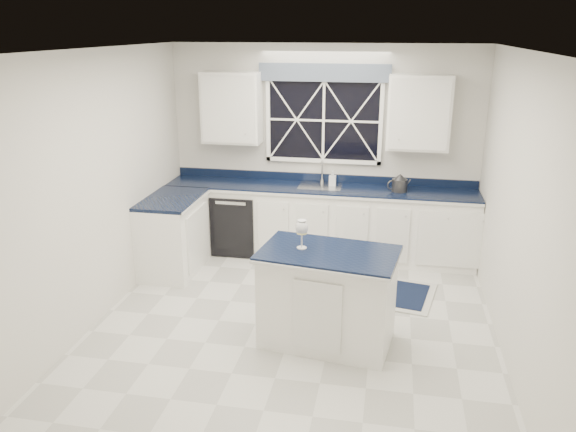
% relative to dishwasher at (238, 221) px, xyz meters
% --- Properties ---
extents(ground, '(4.50, 4.50, 0.00)m').
position_rel_dishwasher_xyz_m(ground, '(1.10, -1.95, -0.41)').
color(ground, silver).
rests_on(ground, ground).
extents(back_wall, '(4.00, 0.10, 2.70)m').
position_rel_dishwasher_xyz_m(back_wall, '(1.10, 0.30, 0.94)').
color(back_wall, silver).
rests_on(back_wall, ground).
extents(base_cabinets, '(3.99, 1.60, 0.90)m').
position_rel_dishwasher_xyz_m(base_cabinets, '(0.77, -0.17, 0.04)').
color(base_cabinets, white).
rests_on(base_cabinets, ground).
extents(countertop, '(3.98, 0.64, 0.04)m').
position_rel_dishwasher_xyz_m(countertop, '(1.10, 0.00, 0.51)').
color(countertop, black).
rests_on(countertop, base_cabinets).
extents(dishwasher, '(0.60, 0.58, 0.82)m').
position_rel_dishwasher_xyz_m(dishwasher, '(0.00, 0.00, 0.00)').
color(dishwasher, black).
rests_on(dishwasher, ground).
extents(window, '(1.65, 0.09, 1.26)m').
position_rel_dishwasher_xyz_m(window, '(1.10, 0.25, 1.42)').
color(window, black).
rests_on(window, ground).
extents(upper_cabinets, '(3.10, 0.34, 0.90)m').
position_rel_dishwasher_xyz_m(upper_cabinets, '(1.10, 0.13, 1.49)').
color(upper_cabinets, white).
rests_on(upper_cabinets, ground).
extents(faucet, '(0.05, 0.20, 0.30)m').
position_rel_dishwasher_xyz_m(faucet, '(1.10, 0.19, 0.69)').
color(faucet, '#B7B7BA').
rests_on(faucet, countertop).
extents(island, '(1.35, 0.92, 0.93)m').
position_rel_dishwasher_xyz_m(island, '(1.46, -2.13, 0.06)').
color(island, white).
rests_on(island, ground).
extents(rug, '(1.48, 1.06, 0.02)m').
position_rel_dishwasher_xyz_m(rug, '(1.86, -0.96, -0.40)').
color(rug, '#B2B3AE').
rests_on(rug, ground).
extents(kettle, '(0.30, 0.25, 0.22)m').
position_rel_dishwasher_xyz_m(kettle, '(2.10, -0.02, 0.63)').
color(kettle, '#2F2F31').
rests_on(kettle, countertop).
extents(wine_glass, '(0.12, 0.12, 0.28)m').
position_rel_dishwasher_xyz_m(wine_glass, '(1.21, -2.10, 0.72)').
color(wine_glass, silver).
rests_on(wine_glass, island).
extents(soap_bottle, '(0.09, 0.09, 0.19)m').
position_rel_dishwasher_xyz_m(soap_bottle, '(1.25, 0.10, 0.63)').
color(soap_bottle, silver).
rests_on(soap_bottle, countertop).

